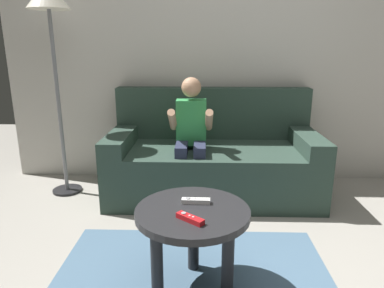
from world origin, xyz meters
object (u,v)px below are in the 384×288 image
Objects in this scene: couch at (213,159)px; game_remote_white_near_edge at (196,201)px; floor_lamp at (49,13)px; game_remote_red_center at (190,218)px; coffee_table at (193,224)px; person_seated_on_couch at (191,133)px.

game_remote_white_near_edge is at bearing -95.71° from couch.
couch is 1.69m from floor_lamp.
game_remote_red_center is at bearing -50.56° from floor_lamp.
game_remote_white_near_edge is (-0.12, -1.18, 0.16)m from couch.
floor_lamp is at bearing 132.44° from coffee_table.
floor_lamp is at bearing -178.64° from couch.
game_remote_white_near_edge is 1.07× the size of game_remote_red_center.
coffee_table is (0.04, -1.06, -0.19)m from person_seated_on_couch.
floor_lamp reaches higher than person_seated_on_couch.
person_seated_on_couch is at bearing 91.70° from game_remote_red_center.
couch is 12.65× the size of game_remote_red_center.
game_remote_red_center is at bearing -88.30° from person_seated_on_couch.
couch is at bearing 84.29° from game_remote_white_near_edge.
game_remote_red_center is (-0.01, -0.13, 0.09)m from coffee_table.
couch is 11.84× the size of game_remote_white_near_edge.
person_seated_on_couch reaches higher than couch.
floor_lamp reaches higher than game_remote_red_center.
couch is 1.72× the size of person_seated_on_couch.
couch is at bearing 83.90° from coffee_table.
game_remote_white_near_edge is at bearing 76.07° from coffee_table.
floor_lamp is (-1.12, 1.15, 0.98)m from game_remote_white_near_edge.
game_remote_white_near_edge and game_remote_red_center have the same top height.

